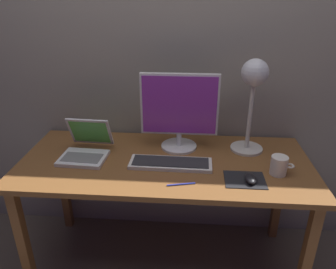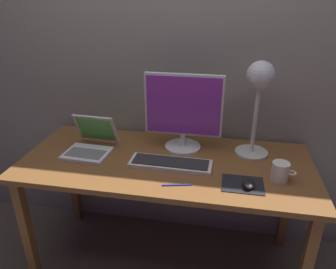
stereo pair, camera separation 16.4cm
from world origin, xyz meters
name	(u,v)px [view 2 (the right image)]	position (x,y,z in m)	size (l,w,h in m)	color
ground_plane	(166,260)	(0.00, 0.00, 0.00)	(4.80, 4.80, 0.00)	brown
back_wall	(179,45)	(0.00, 0.40, 1.30)	(4.80, 0.06, 2.60)	gray
desk	(166,172)	(0.00, 0.00, 0.66)	(1.60, 0.70, 0.74)	brown
monitor	(183,110)	(0.07, 0.16, 0.98)	(0.44, 0.21, 0.45)	silver
keyboard_main	(171,163)	(0.03, -0.05, 0.75)	(0.44, 0.15, 0.03)	silver
laptop	(91,141)	(-0.45, 0.04, 0.80)	(0.26, 0.29, 0.20)	silver
desk_lamp	(259,89)	(0.47, 0.17, 1.13)	(0.19, 0.19, 0.53)	beige
mousepad	(243,184)	(0.41, -0.17, 0.74)	(0.20, 0.16, 0.00)	black
mouse	(248,183)	(0.44, -0.19, 0.76)	(0.06, 0.10, 0.03)	black
coffee_mug	(280,172)	(0.59, -0.10, 0.79)	(0.12, 0.08, 0.10)	white
pen	(177,185)	(0.10, -0.24, 0.74)	(0.01, 0.01, 0.14)	#2633A5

